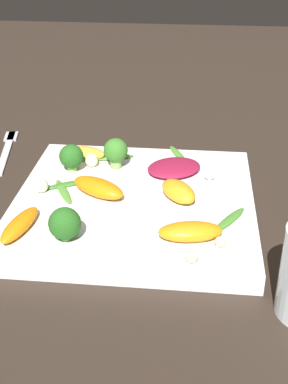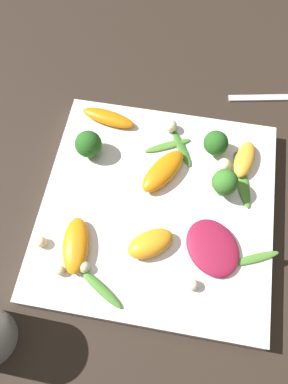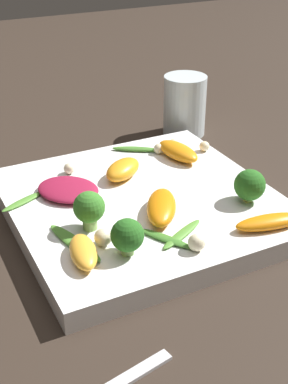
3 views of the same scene
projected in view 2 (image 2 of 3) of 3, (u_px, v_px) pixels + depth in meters
The scene contains 22 objects.
ground_plane at pixel (157, 212), 0.52m from camera, with size 2.40×2.40×0.00m, color #2D231C.
plate at pixel (157, 209), 0.51m from camera, with size 0.30×0.30×0.02m.
radicchio_leaf_0 at pixel (213, 247), 0.46m from camera, with size 0.10×0.09×0.01m.
orange_segment_0 at pixel (165, 171), 0.50m from camera, with size 0.08×0.07×0.02m.
orange_segment_1 at pixel (76, 245), 0.46m from camera, with size 0.08×0.04×0.02m.
orange_segment_2 at pixel (245, 159), 0.51m from camera, with size 0.06×0.04×0.02m.
orange_segment_3 at pixel (148, 243), 0.46m from camera, with size 0.06×0.07×0.02m.
orange_segment_4 at pixel (108, 118), 0.54m from camera, with size 0.04×0.08×0.01m.
broccoli_floret_0 at pixel (88, 144), 0.51m from camera, with size 0.04×0.04×0.04m.
broccoli_floret_1 at pixel (216, 143), 0.51m from camera, with size 0.03×0.03×0.04m.
broccoli_floret_2 at pixel (225, 183), 0.48m from camera, with size 0.03×0.03×0.04m.
arugula_sprig_0 at pixel (167, 145), 0.53m from camera, with size 0.04×0.07×0.00m.
arugula_sprig_1 at pixel (181, 148), 0.53m from camera, with size 0.06×0.04×0.00m.
arugula_sprig_2 at pixel (255, 258), 0.46m from camera, with size 0.04×0.06×0.00m.
arugula_sprig_3 at pixel (242, 179), 0.51m from camera, with size 0.09×0.04×0.00m.
arugula_sprig_4 at pixel (101, 289), 0.45m from camera, with size 0.05×0.06×0.01m.
macadamia_nut_0 at pixel (41, 242), 0.47m from camera, with size 0.01×0.01×0.01m.
macadamia_nut_1 at pixel (84, 267), 0.45m from camera, with size 0.01×0.01×0.01m.
macadamia_nut_2 at pixel (193, 284), 0.44m from camera, with size 0.01×0.01×0.01m.
macadamia_nut_3 at pixel (173, 126), 0.54m from camera, with size 0.02×0.02×0.02m.
macadamia_nut_4 at pixel (224, 165), 0.51m from camera, with size 0.02×0.02×0.02m.
macadamia_nut_5 at pixel (60, 270), 0.45m from camera, with size 0.01×0.01×0.01m.
Camera 2 is at (-0.19, -0.02, 0.48)m, focal length 35.00 mm.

